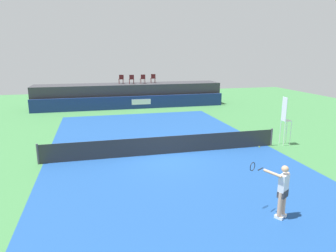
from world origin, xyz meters
name	(u,v)px	position (x,y,z in m)	size (l,w,h in m)	color
ground_plane	(154,139)	(0.00, 3.00, 0.00)	(48.00, 48.00, 0.00)	#3D7A42
court_inner	(165,154)	(0.00, 0.00, 0.00)	(12.00, 22.00, 0.00)	#1C478C
sponsor_wall	(132,103)	(0.00, 13.50, 0.60)	(18.00, 0.22, 1.20)	navy
spectator_platform	(129,95)	(0.00, 15.30, 1.10)	(18.00, 2.80, 2.20)	#38383D
spectator_chair_far_left	(121,79)	(-0.76, 15.29, 2.69)	(0.48, 0.48, 0.89)	#561919
spectator_chair_left	(132,79)	(0.21, 14.96, 2.69)	(0.45, 0.45, 0.89)	#561919
spectator_chair_center	(143,78)	(1.33, 15.09, 2.69)	(0.47, 0.47, 0.89)	#561919
spectator_chair_right	(153,78)	(2.43, 15.45, 2.69)	(0.45, 0.45, 0.89)	#561919
umpire_chair	(285,118)	(6.97, 0.00, 1.59)	(0.45, 0.45, 2.76)	white
tennis_net	(165,145)	(0.00, 0.00, 0.47)	(12.40, 0.02, 0.95)	#2D2D2D
net_post_near	(38,154)	(-6.20, 0.00, 0.50)	(0.10, 0.10, 1.00)	#4C4C51
net_post_far	(271,137)	(6.20, 0.00, 0.50)	(0.10, 0.10, 1.00)	#4C4C51
tennis_player	(282,190)	(2.12, -7.01, 0.96)	(1.09, 1.02, 1.77)	white
tennis_ball	(259,147)	(5.37, -0.18, 0.04)	(0.07, 0.07, 0.07)	#D8EA33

